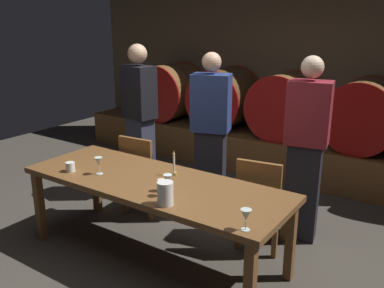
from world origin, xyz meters
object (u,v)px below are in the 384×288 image
object	(u,v)px
guest_left	(140,119)
pitcher	(165,193)
guest_right	(306,150)
cup_left	(70,167)
guest_center	(211,136)
wine_barrel_far_left	(171,92)
wine_barrel_right	(364,115)
wine_barrel_center	(286,105)
cup_right	(161,185)
wine_glass_center	(168,181)
wine_barrel_left	(224,98)
wine_glass_right	(246,216)
chair_left	(142,171)
dining_table	(154,188)
chair_right	(261,200)
wine_glass_left	(99,162)
candle_center	(174,168)

from	to	relation	value
guest_left	pitcher	size ratio (longest dim) A/B	9.97
guest_right	cup_left	xyz separation A→B (m)	(-1.68, -1.32, -0.11)
guest_center	pitcher	distance (m)	1.37
wine_barrel_far_left	wine_barrel_right	world-z (taller)	same
wine_barrel_center	guest_right	bearing A→B (deg)	-62.41
cup_left	cup_right	xyz separation A→B (m)	(0.94, 0.11, 0.01)
wine_glass_center	wine_barrel_left	bearing A→B (deg)	111.99
wine_barrel_far_left	guest_center	size ratio (longest dim) A/B	0.50
pitcher	cup_right	xyz separation A→B (m)	(-0.18, 0.18, -0.04)
wine_glass_right	chair_left	bearing A→B (deg)	150.88
wine_barrel_center	guest_center	distance (m)	1.71
chair_left	wine_glass_center	size ratio (longest dim) A/B	5.05
cup_right	wine_barrel_far_left	bearing A→B (deg)	125.65
wine_barrel_center	cup_right	distance (m)	2.84
wine_barrel_left	wine_glass_center	xyz separation A→B (m)	(1.16, -2.88, -0.07)
guest_left	cup_right	bearing A→B (deg)	147.22
guest_left	wine_glass_center	world-z (taller)	guest_left
cup_left	guest_left	bearing A→B (deg)	102.80
wine_glass_right	dining_table	bearing A→B (deg)	162.27
wine_barrel_right	chair_right	xyz separation A→B (m)	(-0.38, -2.04, -0.44)
wine_barrel_left	guest_left	size ratio (longest dim) A/B	0.49
chair_right	wine_glass_right	size ratio (longest dim) A/B	6.06
wine_barrel_center	cup_left	distance (m)	3.06
wine_glass_center	wine_barrel_far_left	bearing A→B (deg)	126.57
wine_glass_left	wine_glass_right	size ratio (longest dim) A/B	1.06
wine_barrel_center	guest_right	xyz separation A→B (m)	(0.85, -1.63, -0.04)
dining_table	wine_glass_center	bearing A→B (deg)	-31.69
wine_barrel_far_left	chair_left	world-z (taller)	wine_barrel_far_left
candle_center	wine_barrel_center	bearing A→B (deg)	89.80
candle_center	wine_glass_left	xyz separation A→B (m)	(-0.56, -0.35, 0.05)
guest_left	guest_center	world-z (taller)	guest_left
candle_center	pitcher	world-z (taller)	candle_center
wine_barrel_center	wine_glass_right	size ratio (longest dim) A/B	5.98
wine_barrel_left	guest_right	xyz separation A→B (m)	(1.80, -1.63, -0.04)
chair_left	guest_center	distance (m)	0.82
guest_right	wine_barrel_center	bearing A→B (deg)	-73.17
pitcher	wine_glass_left	distance (m)	0.88
wine_barrel_right	candle_center	xyz separation A→B (m)	(-1.01, -2.50, -0.13)
guest_right	wine_barrel_right	bearing A→B (deg)	-106.00
wine_glass_center	wine_glass_right	bearing A→B (deg)	-11.32
chair_right	wine_barrel_far_left	bearing A→B (deg)	-47.19
wine_barrel_left	cup_right	size ratio (longest dim) A/B	8.88
wine_glass_right	cup_left	xyz separation A→B (m)	(-1.79, 0.08, -0.06)
wine_glass_center	guest_right	bearing A→B (deg)	63.18
wine_barrel_left	wine_glass_left	distance (m)	2.87
dining_table	candle_center	world-z (taller)	candle_center
wine_barrel_left	pitcher	bearing A→B (deg)	-67.62
chair_right	cup_right	bearing A→B (deg)	49.51
wine_barrel_far_left	wine_glass_center	distance (m)	3.59
wine_barrel_left	guest_right	bearing A→B (deg)	-42.19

